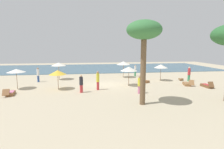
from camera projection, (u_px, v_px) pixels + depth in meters
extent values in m
plane|color=#BCAD8E|center=(105.00, 85.00, 21.52)|extent=(60.00, 60.00, 0.00)
cube|color=#3D6075|center=(97.00, 68.00, 38.17)|extent=(48.00, 16.00, 0.06)
cylinder|color=brown|center=(161.00, 73.00, 23.90)|extent=(0.05, 0.05, 2.10)
cone|color=silver|center=(161.00, 66.00, 23.77)|extent=(1.75, 1.75, 0.46)
cylinder|color=brown|center=(123.00, 70.00, 26.42)|extent=(0.05, 0.05, 2.28)
cone|color=silver|center=(123.00, 63.00, 26.27)|extent=(1.97, 1.97, 0.46)
cylinder|color=olive|center=(59.00, 71.00, 24.68)|extent=(0.06, 0.06, 2.25)
cone|color=silver|center=(59.00, 64.00, 24.54)|extent=(1.97, 1.97, 0.42)
cylinder|color=brown|center=(17.00, 79.00, 19.16)|extent=(0.04, 0.04, 2.07)
cone|color=white|center=(16.00, 71.00, 19.03)|extent=(1.83, 1.83, 0.34)
cylinder|color=brown|center=(58.00, 80.00, 19.03)|extent=(0.05, 0.05, 1.97)
cone|color=gold|center=(58.00, 72.00, 18.91)|extent=(1.76, 1.76, 0.46)
cylinder|color=brown|center=(129.00, 76.00, 20.81)|extent=(0.05, 0.05, 2.13)
cone|color=silver|center=(129.00, 69.00, 20.67)|extent=(1.91, 1.91, 0.48)
cube|color=brown|center=(11.00, 93.00, 16.95)|extent=(0.87, 1.59, 0.28)
cube|color=brown|center=(6.00, 92.00, 16.22)|extent=(0.66, 0.60, 0.51)
cube|color=#D17299|center=(11.00, 92.00, 16.92)|extent=(0.70, 1.13, 0.03)
cube|color=brown|center=(207.00, 86.00, 20.18)|extent=(0.62, 1.51, 0.28)
cube|color=brown|center=(211.00, 85.00, 19.45)|extent=(0.57, 0.39, 0.60)
cube|color=#BF3338|center=(207.00, 85.00, 20.16)|extent=(0.52, 1.06, 0.03)
cube|color=brown|center=(144.00, 81.00, 23.04)|extent=(1.23, 1.61, 0.28)
cube|color=brown|center=(143.00, 80.00, 22.35)|extent=(0.73, 0.69, 0.53)
cube|color=olive|center=(186.00, 84.00, 21.21)|extent=(1.00, 1.61, 0.28)
cube|color=olive|center=(191.00, 83.00, 20.54)|extent=(0.67, 0.59, 0.56)
cylinder|color=#338C59|center=(135.00, 74.00, 27.70)|extent=(0.27, 0.27, 0.73)
cylinder|color=white|center=(135.00, 69.00, 27.59)|extent=(0.32, 0.32, 0.76)
sphere|color=tan|center=(135.00, 66.00, 27.52)|extent=(0.21, 0.21, 0.21)
cylinder|color=#2D4C8C|center=(38.00, 79.00, 23.11)|extent=(0.34, 0.34, 0.79)
cylinder|color=white|center=(38.00, 73.00, 22.99)|extent=(0.40, 0.40, 0.83)
sphere|color=#A37556|center=(38.00, 68.00, 22.91)|extent=(0.22, 0.22, 0.22)
cylinder|color=#D17299|center=(139.00, 90.00, 17.41)|extent=(0.41, 0.41, 0.73)
cylinder|color=yellow|center=(140.00, 82.00, 17.30)|extent=(0.48, 0.48, 0.76)
sphere|color=#A37556|center=(140.00, 77.00, 17.23)|extent=(0.21, 0.21, 0.21)
cylinder|color=#338C59|center=(189.00, 78.00, 23.65)|extent=(0.33, 0.33, 0.81)
cylinder|color=#BF3338|center=(189.00, 72.00, 23.53)|extent=(0.38, 0.38, 0.84)
sphere|color=beige|center=(189.00, 68.00, 23.45)|extent=(0.23, 0.23, 0.23)
cylinder|color=#BF3338|center=(81.00, 89.00, 17.79)|extent=(0.39, 0.39, 0.75)
cylinder|color=#26262D|center=(81.00, 81.00, 17.68)|extent=(0.46, 0.46, 0.78)
sphere|color=tan|center=(81.00, 76.00, 17.61)|extent=(0.21, 0.21, 0.21)
cylinder|color=#BF3338|center=(98.00, 86.00, 18.89)|extent=(0.35, 0.35, 0.84)
cylinder|color=yellow|center=(98.00, 78.00, 18.76)|extent=(0.41, 0.41, 0.87)
sphere|color=#A37556|center=(98.00, 72.00, 18.68)|extent=(0.24, 0.24, 0.24)
cylinder|color=brown|center=(143.00, 71.00, 13.82)|extent=(0.42, 0.42, 5.18)
ellipsoid|color=#38753D|center=(144.00, 30.00, 13.37)|extent=(2.60, 2.60, 1.43)
cube|color=olive|center=(181.00, 80.00, 24.08)|extent=(0.46, 0.32, 0.04)
ellipsoid|color=olive|center=(181.00, 79.00, 24.05)|extent=(0.76, 0.48, 0.32)
sphere|color=olive|center=(179.00, 79.00, 24.07)|extent=(0.22, 0.22, 0.22)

